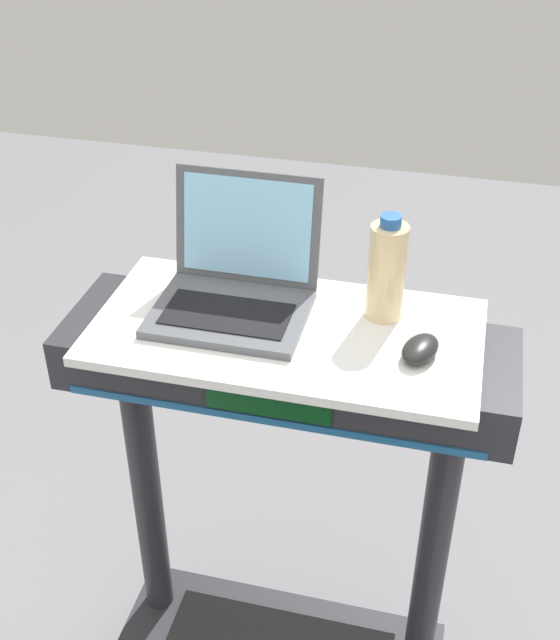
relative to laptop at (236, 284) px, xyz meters
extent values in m
cylinder|color=#28282D|center=(-0.22, -0.05, -0.58)|extent=(0.07, 0.07, 0.80)
cylinder|color=#28282D|center=(0.46, -0.05, -0.58)|extent=(0.07, 0.07, 0.80)
cube|color=#28282D|center=(0.12, -0.05, -0.12)|extent=(0.90, 0.28, 0.11)
cube|color=#0C3F19|center=(0.12, -0.19, -0.12)|extent=(0.24, 0.01, 0.06)
cube|color=#1E598C|center=(0.12, -0.19, -0.17)|extent=(0.81, 0.00, 0.02)
cube|color=white|center=(0.12, -0.05, -0.06)|extent=(0.75, 0.39, 0.02)
cube|color=#515459|center=(0.00, -0.04, -0.04)|extent=(0.30, 0.23, 0.02)
cube|color=black|center=(0.00, -0.06, -0.03)|extent=(0.25, 0.13, 0.00)
cube|color=#515459|center=(0.00, 0.09, 0.08)|extent=(0.30, 0.05, 0.23)
cube|color=#8CCCF2|center=(0.00, 0.09, 0.08)|extent=(0.27, 0.04, 0.20)
ellipsoid|color=black|center=(0.38, -0.08, -0.03)|extent=(0.09, 0.11, 0.03)
cylinder|color=beige|center=(0.29, 0.04, 0.05)|extent=(0.07, 0.07, 0.20)
cylinder|color=#2659A5|center=(0.29, 0.04, 0.16)|extent=(0.04, 0.04, 0.02)
camera|label=1|loc=(0.42, -1.33, 0.85)|focal=46.05mm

